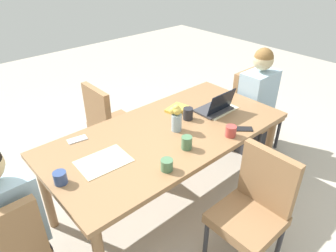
{
  "coord_description": "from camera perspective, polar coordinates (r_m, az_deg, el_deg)",
  "views": [
    {
      "loc": [
        1.43,
        1.6,
        2.08
      ],
      "look_at": [
        0.0,
        0.0,
        0.8
      ],
      "focal_mm": 33.0,
      "sensor_mm": 36.0,
      "label": 1
    }
  ],
  "objects": [
    {
      "name": "ground_plane",
      "position": [
        2.99,
        -0.0,
        -13.23
      ],
      "size": [
        10.0,
        10.0,
        0.0
      ],
      "primitive_type": "plane",
      "color": "#B2A899"
    },
    {
      "name": "dining_table",
      "position": [
        2.57,
        -0.0,
        -2.4
      ],
      "size": [
        2.03,
        0.99,
        0.75
      ],
      "color": "olive",
      "rests_on": "ground_plane"
    },
    {
      "name": "flower_vase",
      "position": [
        2.48,
        1.58,
        1.83
      ],
      "size": [
        0.1,
        0.1,
        0.24
      ],
      "color": "#8EA8B7",
      "rests_on": "dining_table"
    },
    {
      "name": "phone_black",
      "position": [
        2.63,
        13.74,
        -0.52
      ],
      "size": [
        0.16,
        0.16,
        0.01
      ],
      "primitive_type": "cube",
      "rotation": [
        0.0,
        0.0,
        2.37
      ],
      "color": "black",
      "rests_on": "dining_table"
    },
    {
      "name": "coffee_mug_near_right",
      "position": [
        2.1,
        -0.22,
        -7.18
      ],
      "size": [
        0.09,
        0.09,
        0.08
      ],
      "primitive_type": "cylinder",
      "color": "#47704C",
      "rests_on": "dining_table"
    },
    {
      "name": "placemat_head_right_left_mid",
      "position": [
        2.24,
        -11.78,
        -6.45
      ],
      "size": [
        0.37,
        0.28,
        0.0
      ],
      "primitive_type": "cube",
      "rotation": [
        0.0,
        0.0,
        3.09
      ],
      "color": "beige",
      "rests_on": "dining_table"
    },
    {
      "name": "chair_head_left_left_near",
      "position": [
        3.57,
        15.34,
        3.43
      ],
      "size": [
        0.44,
        0.44,
        0.9
      ],
      "color": "olive",
      "rests_on": "ground_plane"
    },
    {
      "name": "person_head_left_left_near",
      "position": [
        3.48,
        15.84,
        3.1
      ],
      "size": [
        0.4,
        0.36,
        1.19
      ],
      "color": "#2D2D33",
      "rests_on": "ground_plane"
    },
    {
      "name": "coffee_mug_near_left",
      "position": [
        2.3,
        3.48,
        -3.08
      ],
      "size": [
        0.08,
        0.08,
        0.1
      ],
      "primitive_type": "cylinder",
      "color": "#47704C",
      "rests_on": "dining_table"
    },
    {
      "name": "laptop_head_left_left_near",
      "position": [
        2.84,
        8.84,
        3.45
      ],
      "size": [
        0.32,
        0.22,
        0.21
      ],
      "color": "#38383D",
      "rests_on": "dining_table"
    },
    {
      "name": "chair_near_left_far",
      "position": [
        3.22,
        -10.83,
        0.86
      ],
      "size": [
        0.44,
        0.44,
        0.9
      ],
      "color": "olive",
      "rests_on": "ground_plane"
    },
    {
      "name": "phone_silver",
      "position": [
        2.52,
        -16.42,
        -2.4
      ],
      "size": [
        0.16,
        0.1,
        0.01
      ],
      "primitive_type": "cube",
      "rotation": [
        0.0,
        0.0,
        2.98
      ],
      "color": "silver",
      "rests_on": "dining_table"
    },
    {
      "name": "coffee_mug_centre_right",
      "position": [
        2.11,
        -19.29,
        -9.01
      ],
      "size": [
        0.09,
        0.09,
        0.08
      ],
      "primitive_type": "cylinder",
      "color": "#33477A",
      "rests_on": "dining_table"
    },
    {
      "name": "person_head_right_left_mid",
      "position": [
        2.23,
        -26.94,
        -17.7
      ],
      "size": [
        0.4,
        0.36,
        1.19
      ],
      "color": "#2D2D33",
      "rests_on": "ground_plane"
    },
    {
      "name": "book_red_cover",
      "position": [
        2.84,
        1.67,
        3.17
      ],
      "size": [
        0.22,
        0.18,
        0.02
      ],
      "primitive_type": "cube",
      "rotation": [
        0.0,
        0.0,
        0.21
      ],
      "color": "gold",
      "rests_on": "dining_table"
    },
    {
      "name": "placemat_head_left_left_near",
      "position": [
        2.9,
        8.89,
        3.12
      ],
      "size": [
        0.37,
        0.27,
        0.0
      ],
      "primitive_type": "cube",
      "rotation": [
        0.0,
        0.0,
        0.03
      ],
      "color": "beige",
      "rests_on": "dining_table"
    },
    {
      "name": "coffee_mug_far_left",
      "position": [
        2.5,
        11.52,
        -0.93
      ],
      "size": [
        0.09,
        0.09,
        0.09
      ],
      "primitive_type": "cylinder",
      "color": "#AD3D38",
      "rests_on": "dining_table"
    },
    {
      "name": "chair_far_right_near",
      "position": [
        2.31,
        15.69,
        -13.92
      ],
      "size": [
        0.44,
        0.44,
        0.9
      ],
      "color": "olive",
      "rests_on": "ground_plane"
    },
    {
      "name": "coffee_mug_centre_left",
      "position": [
        2.69,
        3.71,
        2.28
      ],
      "size": [
        0.09,
        0.09,
        0.1
      ],
      "primitive_type": "cylinder",
      "color": "#232328",
      "rests_on": "dining_table"
    }
  ]
}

